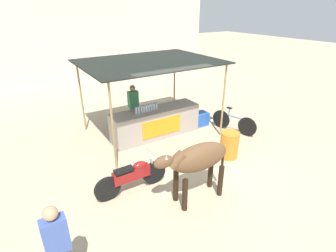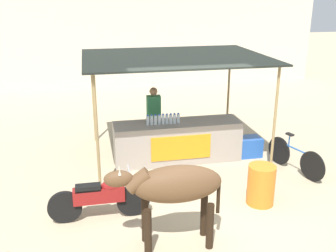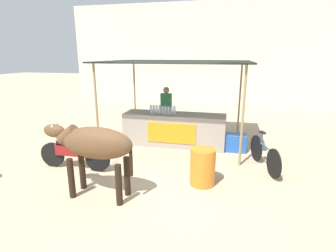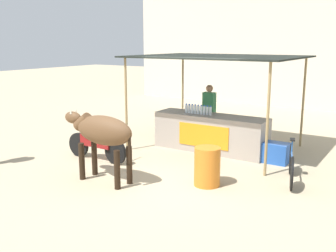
% 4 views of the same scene
% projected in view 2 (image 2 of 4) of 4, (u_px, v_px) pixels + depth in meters
% --- Properties ---
extents(ground_plane, '(60.00, 60.00, 0.00)m').
position_uv_depth(ground_plane, '(203.00, 205.00, 7.51)').
color(ground_plane, tan).
extents(building_wall_far, '(16.00, 0.50, 5.49)m').
position_uv_depth(building_wall_far, '(133.00, 20.00, 16.28)').
color(building_wall_far, beige).
rests_on(building_wall_far, ground).
extents(stall_counter, '(3.00, 0.82, 0.96)m').
position_uv_depth(stall_counter, '(177.00, 141.00, 9.39)').
color(stall_counter, '#9E9389').
rests_on(stall_counter, ground).
extents(stall_awning, '(4.20, 3.20, 2.47)m').
position_uv_depth(stall_awning, '(175.00, 60.00, 9.05)').
color(stall_awning, black).
rests_on(stall_awning, ground).
extents(water_bottle_row, '(0.79, 0.07, 0.25)m').
position_uv_depth(water_bottle_row, '(163.00, 119.00, 9.09)').
color(water_bottle_row, silver).
rests_on(water_bottle_row, stall_counter).
extents(vendor_behind_counter, '(0.34, 0.22, 1.65)m').
position_uv_depth(vendor_behind_counter, '(154.00, 118.00, 9.88)').
color(vendor_behind_counter, '#383842').
rests_on(vendor_behind_counter, ground).
extents(cooler_box, '(0.60, 0.44, 0.48)m').
position_uv_depth(cooler_box, '(248.00, 147.00, 9.72)').
color(cooler_box, blue).
rests_on(cooler_box, ground).
extents(water_barrel, '(0.52, 0.52, 0.78)m').
position_uv_depth(water_barrel, '(261.00, 185.00, 7.47)').
color(water_barrel, orange).
rests_on(water_barrel, ground).
extents(cow, '(1.83, 0.57, 1.44)m').
position_uv_depth(cow, '(173.00, 187.00, 6.04)').
color(cow, brown).
rests_on(cow, ground).
extents(motorcycle_parked, '(1.80, 0.55, 0.90)m').
position_uv_depth(motorcycle_parked, '(100.00, 197.00, 6.95)').
color(motorcycle_parked, black).
rests_on(motorcycle_parked, ground).
extents(bicycle_leaning, '(0.52, 1.60, 0.85)m').
position_uv_depth(bicycle_leaning, '(295.00, 157.00, 8.82)').
color(bicycle_leaning, black).
rests_on(bicycle_leaning, ground).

